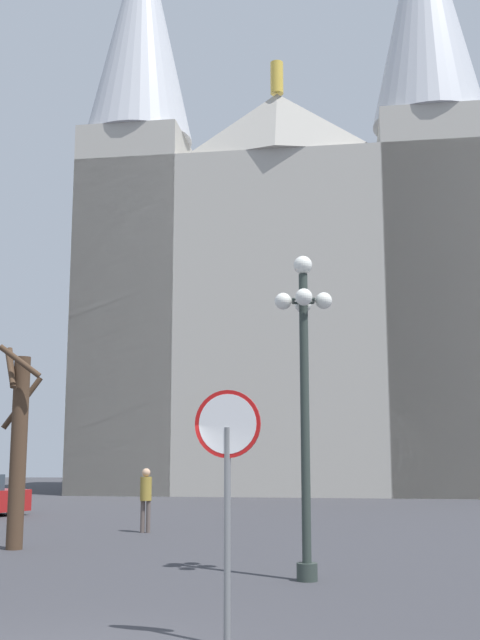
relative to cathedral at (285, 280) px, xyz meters
The scene contains 5 objects.
cathedral is the anchor object (origin of this frame).
stop_sign 35.83m from the cathedral, 91.05° to the right, with size 0.80×0.19×2.92m.
street_lamp 30.97m from the cathedral, 89.26° to the right, with size 1.04×1.04×5.73m.
bare_tree 28.17m from the cathedral, 103.43° to the right, with size 1.15×1.18×4.63m.
pedestrian_walking 24.73m from the cathedral, 99.98° to the right, with size 0.32×0.32×1.74m.
Camera 1 is at (2.31, -8.20, 2.18)m, focal length 44.07 mm.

